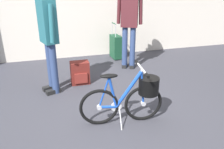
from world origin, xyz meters
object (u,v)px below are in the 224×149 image
Objects in this scene: visitor_near_wall at (48,32)px; backpack_on_floor at (80,73)px; rolling_suitcase at (116,47)px; folding_bike_foreground at (132,96)px; visitor_browsing at (129,18)px.

visitor_near_wall is 0.94m from backpack_on_floor.
visitor_near_wall reaches higher than rolling_suitcase.
rolling_suitcase reaches higher than folding_bike_foreground.
rolling_suitcase is at bearing 96.76° from visitor_browsing.
rolling_suitcase is at bearing 78.23° from folding_bike_foreground.
backpack_on_floor is (0.47, 0.18, -0.80)m from visitor_near_wall.
visitor_near_wall is 4.24× the size of backpack_on_floor.
visitor_near_wall is 2.13m from rolling_suitcase.
rolling_suitcase reaches higher than backpack_on_floor.
visitor_near_wall is at bearing 128.51° from folding_bike_foreground.
folding_bike_foreground is 2.65× the size of backpack_on_floor.
visitor_browsing is at bearing -83.24° from rolling_suitcase.
folding_bike_foreground is at bearing -101.77° from rolling_suitcase.
backpack_on_floor is at bearing -154.98° from visitor_browsing.
rolling_suitcase is at bearing 42.78° from visitor_near_wall.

